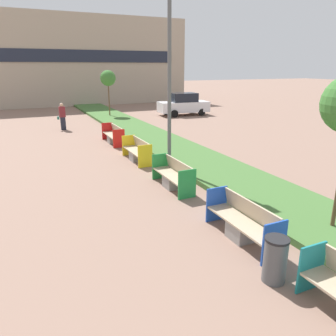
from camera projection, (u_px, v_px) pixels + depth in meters
planter_grass_strip at (217, 170)px, 12.81m from camera, size 2.80×120.00×0.18m
building_backdrop at (85, 61)px, 36.57m from camera, size 21.34×7.03×9.06m
bench_blue_frame at (243, 224)px, 7.80m from camera, size 0.65×2.25×0.94m
bench_green_frame at (173, 177)px, 11.13m from camera, size 0.65×2.16×0.94m
bench_yellow_frame at (137, 152)px, 14.33m from camera, size 0.65×2.20×0.94m
bench_red_frame at (114, 136)px, 17.65m from camera, size 0.65×2.33×0.94m
litter_bin at (275, 260)px, 6.22m from camera, size 0.46×0.46×0.92m
street_lamp_post at (169, 70)px, 11.79m from camera, size 0.24×0.44×6.93m
sapling_tree_far at (108, 78)px, 25.75m from camera, size 1.22×1.22×3.71m
pedestrian_walking at (62, 116)px, 21.22m from camera, size 0.53×0.24×1.73m
parked_car_distant at (183, 104)px, 27.65m from camera, size 4.33×2.11×1.86m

